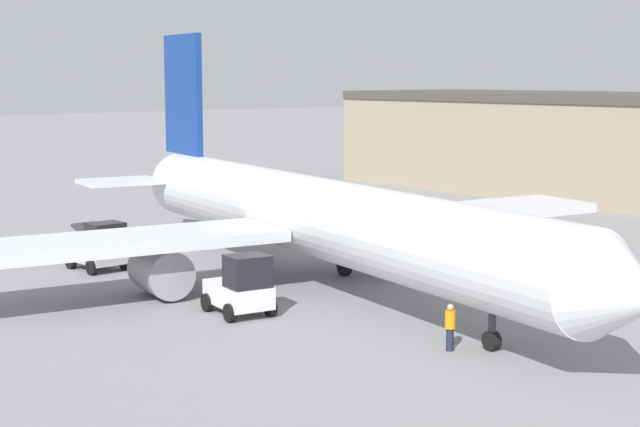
% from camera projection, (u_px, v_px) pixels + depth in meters
% --- Properties ---
extents(ground_plane, '(400.00, 400.00, 0.00)m').
position_uv_depth(ground_plane, '(320.00, 287.00, 44.54)').
color(ground_plane, gray).
extents(airplane, '(40.05, 33.62, 11.92)m').
position_uv_depth(airplane, '(308.00, 216.00, 45.01)').
color(airplane, silver).
rests_on(airplane, ground_plane).
extents(ground_crew_worker, '(0.37, 0.37, 1.67)m').
position_uv_depth(ground_crew_worker, '(450.00, 326.00, 34.11)').
color(ground_crew_worker, '#1E2338').
rests_on(ground_crew_worker, ground_plane).
extents(baggage_tug, '(3.26, 2.49, 2.54)m').
position_uv_depth(baggage_tug, '(241.00, 287.00, 39.14)').
color(baggage_tug, silver).
rests_on(baggage_tug, ground_plane).
extents(belt_loader_truck, '(3.08, 2.19, 2.45)m').
position_uv_depth(belt_loader_truck, '(100.00, 247.00, 48.28)').
color(belt_loader_truck, '#B2B2B7').
rests_on(belt_loader_truck, ground_plane).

